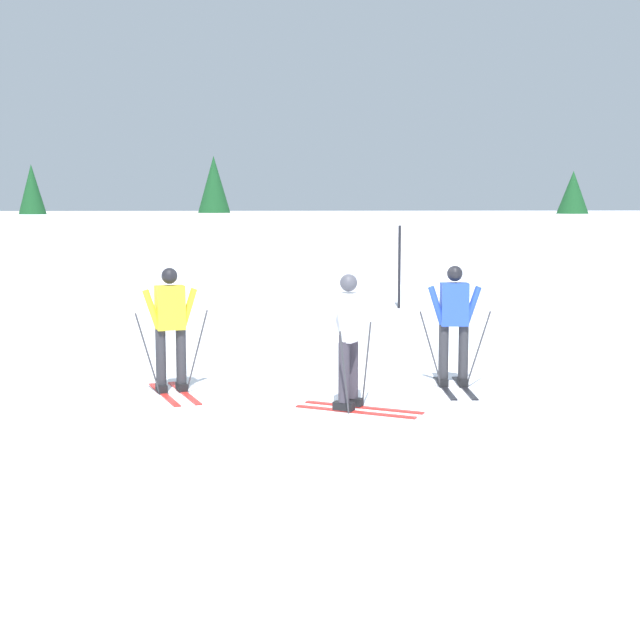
{
  "coord_description": "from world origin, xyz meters",
  "views": [
    {
      "loc": [
        -1.13,
        -13.47,
        2.63
      ],
      "look_at": [
        -0.23,
        0.06,
        0.9
      ],
      "focal_mm": 53.38,
      "sensor_mm": 36.0,
      "label": 1
    }
  ],
  "objects_px": {
    "skier_yellow": "(171,326)",
    "conifer_far_centre": "(572,214)",
    "skier_blue": "(454,322)",
    "conifer_far_right": "(214,207)",
    "conifer_far_left": "(33,212)",
    "trail_marker_pole": "(399,267)",
    "skier_white": "(349,337)"
  },
  "relations": [
    {
      "from": "skier_blue",
      "to": "skier_white",
      "type": "height_order",
      "value": "same"
    },
    {
      "from": "conifer_far_left",
      "to": "conifer_far_right",
      "type": "height_order",
      "value": "conifer_far_right"
    },
    {
      "from": "skier_yellow",
      "to": "conifer_far_centre",
      "type": "distance_m",
      "value": 20.87
    },
    {
      "from": "trail_marker_pole",
      "to": "conifer_far_centre",
      "type": "height_order",
      "value": "conifer_far_centre"
    },
    {
      "from": "skier_blue",
      "to": "skier_yellow",
      "type": "bearing_deg",
      "value": -177.9
    },
    {
      "from": "skier_white",
      "to": "conifer_far_right",
      "type": "distance_m",
      "value": 21.5
    },
    {
      "from": "skier_white",
      "to": "trail_marker_pole",
      "type": "distance_m",
      "value": 11.26
    },
    {
      "from": "skier_blue",
      "to": "trail_marker_pole",
      "type": "xyz_separation_m",
      "value": [
        0.68,
        9.67,
        0.08
      ]
    },
    {
      "from": "skier_white",
      "to": "conifer_far_left",
      "type": "height_order",
      "value": "conifer_far_left"
    },
    {
      "from": "skier_yellow",
      "to": "trail_marker_pole",
      "type": "xyz_separation_m",
      "value": [
        4.61,
        9.82,
        0.08
      ]
    },
    {
      "from": "skier_blue",
      "to": "conifer_far_centre",
      "type": "height_order",
      "value": "conifer_far_centre"
    },
    {
      "from": "conifer_far_centre",
      "to": "trail_marker_pole",
      "type": "bearing_deg",
      "value": -131.64
    },
    {
      "from": "conifer_far_left",
      "to": "conifer_far_centre",
      "type": "bearing_deg",
      "value": -0.0
    },
    {
      "from": "skier_yellow",
      "to": "conifer_far_left",
      "type": "bearing_deg",
      "value": 108.35
    },
    {
      "from": "conifer_far_centre",
      "to": "conifer_far_right",
      "type": "bearing_deg",
      "value": 167.22
    },
    {
      "from": "skier_blue",
      "to": "conifer_far_centre",
      "type": "distance_m",
      "value": 18.88
    },
    {
      "from": "skier_blue",
      "to": "conifer_far_centre",
      "type": "relative_size",
      "value": 0.49
    },
    {
      "from": "skier_yellow",
      "to": "trail_marker_pole",
      "type": "height_order",
      "value": "trail_marker_pole"
    },
    {
      "from": "skier_yellow",
      "to": "trail_marker_pole",
      "type": "relative_size",
      "value": 0.86
    },
    {
      "from": "skier_yellow",
      "to": "conifer_far_centre",
      "type": "xyz_separation_m",
      "value": [
        11.39,
        17.44,
        1.22
      ]
    },
    {
      "from": "conifer_far_right",
      "to": "conifer_far_centre",
      "type": "distance_m",
      "value": 11.95
    },
    {
      "from": "trail_marker_pole",
      "to": "conifer_far_left",
      "type": "distance_m",
      "value": 12.95
    },
    {
      "from": "skier_blue",
      "to": "skier_white",
      "type": "bearing_deg",
      "value": -139.93
    },
    {
      "from": "skier_blue",
      "to": "conifer_far_left",
      "type": "bearing_deg",
      "value": 119.31
    },
    {
      "from": "skier_white",
      "to": "conifer_far_left",
      "type": "bearing_deg",
      "value": 113.49
    },
    {
      "from": "trail_marker_pole",
      "to": "conifer_far_right",
      "type": "relative_size",
      "value": 0.49
    },
    {
      "from": "skier_blue",
      "to": "conifer_far_right",
      "type": "relative_size",
      "value": 0.42
    },
    {
      "from": "trail_marker_pole",
      "to": "conifer_far_centre",
      "type": "bearing_deg",
      "value": 48.36
    },
    {
      "from": "conifer_far_left",
      "to": "conifer_far_right",
      "type": "xyz_separation_m",
      "value": [
        5.52,
        2.64,
        0.13
      ]
    },
    {
      "from": "skier_blue",
      "to": "conifer_far_right",
      "type": "height_order",
      "value": "conifer_far_right"
    },
    {
      "from": "skier_yellow",
      "to": "conifer_far_left",
      "type": "height_order",
      "value": "conifer_far_left"
    },
    {
      "from": "skier_yellow",
      "to": "conifer_far_centre",
      "type": "bearing_deg",
      "value": 56.86
    }
  ]
}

